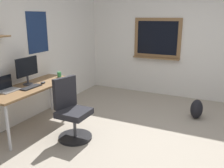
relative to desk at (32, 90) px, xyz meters
The scene contains 11 objects.
ground_plane 2.19m from the desk, 81.13° to the right, with size 5.20×5.20×0.00m, color #9E9384.
wall_back 0.81m from the desk, 50.52° to the left, with size 5.00×0.30×2.60m.
wall_right 3.50m from the desk, 36.36° to the right, with size 0.22×5.00×2.60m.
desk is the anchor object (origin of this frame).
office_chair 0.85m from the desk, 92.90° to the right, with size 0.52×0.54×0.95m.
laptop 0.41m from the desk, 158.20° to the left, with size 0.31×0.21×0.23m.
monitor_primary 0.36m from the desk, 67.50° to the left, with size 0.46×0.17×0.46m.
keyboard 0.14m from the desk, 136.83° to the right, with size 0.37×0.13×0.02m, color black.
computer_mouse 0.23m from the desk, 21.02° to the right, with size 0.10×0.06×0.03m, color #262628.
coffee_mug 0.72m from the desk, ahead, with size 0.08×0.08×0.09m, color #338C4C.
backpack 2.97m from the desk, 57.29° to the right, with size 0.32×0.22×0.35m, color black.
Camera 1 is at (-3.21, -0.81, 1.85)m, focal length 38.92 mm.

